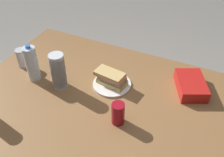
{
  "coord_description": "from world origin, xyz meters",
  "views": [
    {
      "loc": [
        -0.42,
        0.89,
        1.76
      ],
      "look_at": [
        0.08,
        -0.16,
        0.8
      ],
      "focal_mm": 41.64,
      "sensor_mm": 36.0,
      "label": 1
    }
  ],
  "objects_px": {
    "paper_plate": "(112,84)",
    "soda_can_silver": "(22,58)",
    "chip_bag": "(191,85)",
    "plastic_cup_stack": "(58,71)",
    "water_bottle_spare": "(32,64)",
    "sandwich": "(111,78)",
    "soda_can_red": "(118,113)",
    "dining_table": "(112,117)"
  },
  "relations": [
    {
      "from": "sandwich",
      "to": "water_bottle_spare",
      "type": "relative_size",
      "value": 0.82
    },
    {
      "from": "soda_can_red",
      "to": "water_bottle_spare",
      "type": "xyz_separation_m",
      "value": [
        0.6,
        -0.1,
        0.05
      ]
    },
    {
      "from": "paper_plate",
      "to": "soda_can_silver",
      "type": "relative_size",
      "value": 1.85
    },
    {
      "from": "soda_can_red",
      "to": "plastic_cup_stack",
      "type": "relative_size",
      "value": 0.55
    },
    {
      "from": "chip_bag",
      "to": "paper_plate",
      "type": "bearing_deg",
      "value": 84.94
    },
    {
      "from": "sandwich",
      "to": "plastic_cup_stack",
      "type": "height_order",
      "value": "plastic_cup_stack"
    },
    {
      "from": "paper_plate",
      "to": "soda_can_silver",
      "type": "distance_m",
      "value": 0.61
    },
    {
      "from": "sandwich",
      "to": "plastic_cup_stack",
      "type": "xyz_separation_m",
      "value": [
        0.27,
        0.14,
        0.06
      ]
    },
    {
      "from": "soda_can_red",
      "to": "water_bottle_spare",
      "type": "relative_size",
      "value": 0.52
    },
    {
      "from": "dining_table",
      "to": "sandwich",
      "type": "height_order",
      "value": "sandwich"
    },
    {
      "from": "sandwich",
      "to": "water_bottle_spare",
      "type": "xyz_separation_m",
      "value": [
        0.44,
        0.14,
        0.06
      ]
    },
    {
      "from": "chip_bag",
      "to": "soda_can_silver",
      "type": "xyz_separation_m",
      "value": [
        1.02,
        0.22,
        0.03
      ]
    },
    {
      "from": "dining_table",
      "to": "soda_can_silver",
      "type": "distance_m",
      "value": 0.69
    },
    {
      "from": "sandwich",
      "to": "soda_can_silver",
      "type": "bearing_deg",
      "value": 6.57
    },
    {
      "from": "water_bottle_spare",
      "to": "soda_can_silver",
      "type": "height_order",
      "value": "water_bottle_spare"
    },
    {
      "from": "paper_plate",
      "to": "chip_bag",
      "type": "xyz_separation_m",
      "value": [
        -0.43,
        -0.15,
        0.03
      ]
    },
    {
      "from": "plastic_cup_stack",
      "to": "soda_can_silver",
      "type": "bearing_deg",
      "value": -11.55
    },
    {
      "from": "soda_can_red",
      "to": "soda_can_silver",
      "type": "bearing_deg",
      "value": -13.06
    },
    {
      "from": "paper_plate",
      "to": "plastic_cup_stack",
      "type": "xyz_separation_m",
      "value": [
        0.27,
        0.14,
        0.1
      ]
    },
    {
      "from": "dining_table",
      "to": "sandwich",
      "type": "xyz_separation_m",
      "value": [
        0.08,
        -0.16,
        0.13
      ]
    },
    {
      "from": "chip_bag",
      "to": "plastic_cup_stack",
      "type": "distance_m",
      "value": 0.76
    },
    {
      "from": "water_bottle_spare",
      "to": "sandwich",
      "type": "bearing_deg",
      "value": -162.2
    },
    {
      "from": "chip_bag",
      "to": "water_bottle_spare",
      "type": "height_order",
      "value": "water_bottle_spare"
    },
    {
      "from": "paper_plate",
      "to": "water_bottle_spare",
      "type": "distance_m",
      "value": 0.48
    },
    {
      "from": "chip_bag",
      "to": "sandwich",
      "type": "bearing_deg",
      "value": 84.93
    },
    {
      "from": "dining_table",
      "to": "plastic_cup_stack",
      "type": "relative_size",
      "value": 7.52
    },
    {
      "from": "sandwich",
      "to": "chip_bag",
      "type": "height_order",
      "value": "sandwich"
    },
    {
      "from": "dining_table",
      "to": "sandwich",
      "type": "distance_m",
      "value": 0.22
    },
    {
      "from": "dining_table",
      "to": "plastic_cup_stack",
      "type": "distance_m",
      "value": 0.39
    },
    {
      "from": "dining_table",
      "to": "soda_can_red",
      "type": "distance_m",
      "value": 0.18
    },
    {
      "from": "paper_plate",
      "to": "soda_can_red",
      "type": "relative_size",
      "value": 1.85
    },
    {
      "from": "dining_table",
      "to": "soda_can_red",
      "type": "relative_size",
      "value": 13.62
    },
    {
      "from": "paper_plate",
      "to": "soda_can_red",
      "type": "height_order",
      "value": "soda_can_red"
    },
    {
      "from": "sandwich",
      "to": "plastic_cup_stack",
      "type": "bearing_deg",
      "value": 27.11
    },
    {
      "from": "dining_table",
      "to": "paper_plate",
      "type": "bearing_deg",
      "value": -65.1
    },
    {
      "from": "paper_plate",
      "to": "sandwich",
      "type": "bearing_deg",
      "value": 18.8
    },
    {
      "from": "water_bottle_spare",
      "to": "soda_can_silver",
      "type": "xyz_separation_m",
      "value": [
        0.15,
        -0.07,
        -0.05
      ]
    },
    {
      "from": "chip_bag",
      "to": "plastic_cup_stack",
      "type": "xyz_separation_m",
      "value": [
        0.69,
        0.29,
        0.08
      ]
    },
    {
      "from": "soda_can_silver",
      "to": "paper_plate",
      "type": "bearing_deg",
      "value": -173.35
    },
    {
      "from": "water_bottle_spare",
      "to": "soda_can_silver",
      "type": "relative_size",
      "value": 1.94
    },
    {
      "from": "soda_can_silver",
      "to": "sandwich",
      "type": "bearing_deg",
      "value": -173.43
    },
    {
      "from": "plastic_cup_stack",
      "to": "water_bottle_spare",
      "type": "distance_m",
      "value": 0.18
    }
  ]
}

